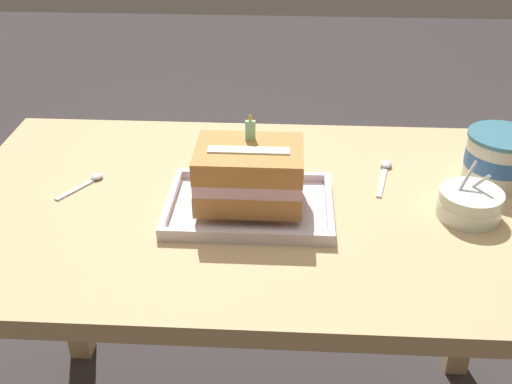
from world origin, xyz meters
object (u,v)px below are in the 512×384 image
at_px(bowl_stack, 470,204).
at_px(serving_spoon_near_tray, 90,181).
at_px(birthday_cake, 249,174).
at_px(serving_spoon_by_bowls, 385,169).
at_px(ice_cream_tub, 499,158).
at_px(foil_tray, 250,207).

xyz_separation_m(bowl_stack, serving_spoon_near_tray, (-0.73, 0.08, -0.02)).
bearing_deg(birthday_cake, serving_spoon_near_tray, 165.29).
bearing_deg(serving_spoon_by_bowls, bowl_stack, -50.95).
distance_m(bowl_stack, ice_cream_tub, 0.16).
height_order(serving_spoon_near_tray, serving_spoon_by_bowls, serving_spoon_by_bowls).
bearing_deg(foil_tray, ice_cream_tub, 16.10).
xyz_separation_m(foil_tray, bowl_stack, (0.40, 0.00, 0.02)).
xyz_separation_m(birthday_cake, serving_spoon_near_tray, (-0.33, 0.09, -0.07)).
relative_size(bowl_stack, ice_cream_tub, 0.85).
bearing_deg(serving_spoon_by_bowls, serving_spoon_near_tray, -172.30).
relative_size(bowl_stack, serving_spoon_by_bowls, 0.79).
relative_size(ice_cream_tub, serving_spoon_near_tray, 1.28).
distance_m(serving_spoon_near_tray, serving_spoon_by_bowls, 0.60).
relative_size(foil_tray, bowl_stack, 2.64).
distance_m(foil_tray, serving_spoon_near_tray, 0.34).
xyz_separation_m(birthday_cake, serving_spoon_by_bowls, (0.27, 0.17, -0.07)).
bearing_deg(serving_spoon_near_tray, foil_tray, -14.71).
distance_m(foil_tray, ice_cream_tub, 0.51).
xyz_separation_m(foil_tray, serving_spoon_by_bowls, (0.27, 0.17, -0.00)).
xyz_separation_m(birthday_cake, bowl_stack, (0.40, 0.00, -0.05)).
relative_size(foil_tray, serving_spoon_near_tray, 2.85).
relative_size(birthday_cake, serving_spoon_by_bowls, 1.30).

